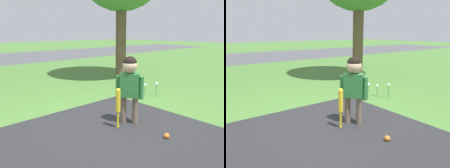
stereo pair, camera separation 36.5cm
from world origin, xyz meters
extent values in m
plane|color=#477533|center=(0.00, 0.00, 0.00)|extent=(60.00, 60.00, 0.00)
cylinder|color=#6B5B4C|center=(0.25, -0.13, 0.22)|extent=(0.09, 0.09, 0.44)
cylinder|color=#6B5B4C|center=(0.36, -0.28, 0.22)|extent=(0.09, 0.09, 0.44)
cube|color=#2D7238|center=(0.30, -0.21, 0.62)|extent=(0.30, 0.33, 0.37)
cylinder|color=#2D7238|center=(0.20, -0.06, 0.59)|extent=(0.07, 0.07, 0.35)
cylinder|color=#2D7238|center=(0.41, -0.35, 0.59)|extent=(0.07, 0.07, 0.35)
sphere|color=#D8AD8C|center=(0.30, -0.21, 0.93)|extent=(0.23, 0.23, 0.23)
sphere|color=black|center=(0.30, -0.21, 0.97)|extent=(0.21, 0.21, 0.21)
sphere|color=yellow|center=(0.04, -0.22, 0.02)|extent=(0.04, 0.04, 0.04)
cylinder|color=yellow|center=(0.04, -0.22, 0.13)|extent=(0.03, 0.03, 0.27)
cylinder|color=yellow|center=(0.04, -0.22, 0.43)|extent=(0.07, 0.07, 0.33)
sphere|color=yellow|center=(0.04, -0.22, 0.59)|extent=(0.07, 0.07, 0.07)
sphere|color=orange|center=(0.29, -0.92, 0.04)|extent=(0.08, 0.08, 0.08)
cylinder|color=brown|center=(2.74, 2.42, 1.32)|extent=(0.32, 0.32, 2.63)
cylinder|color=#38702D|center=(1.46, 0.65, 0.16)|extent=(0.01, 0.01, 0.32)
cone|color=silver|center=(1.46, 0.65, 0.35)|extent=(0.06, 0.06, 0.06)
cylinder|color=#38702D|center=(1.81, 0.37, 0.15)|extent=(0.01, 0.01, 0.30)
cone|color=silver|center=(1.81, 0.37, 0.33)|extent=(0.06, 0.06, 0.06)
cylinder|color=#38702D|center=(1.36, 0.54, 0.17)|extent=(0.01, 0.01, 0.33)
cone|color=silver|center=(1.36, 0.54, 0.36)|extent=(0.06, 0.06, 0.06)
cylinder|color=#38702D|center=(1.73, 0.62, 0.12)|extent=(0.01, 0.01, 0.24)
cone|color=silver|center=(1.73, 0.62, 0.27)|extent=(0.06, 0.06, 0.06)
camera|label=1|loc=(-2.11, -2.42, 1.42)|focal=35.00mm
camera|label=2|loc=(-1.83, -2.65, 1.42)|focal=35.00mm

